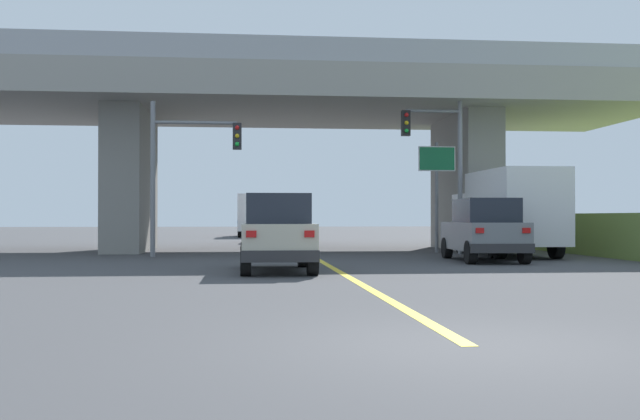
{
  "coord_description": "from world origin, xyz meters",
  "views": [
    {
      "loc": [
        -2.48,
        -8.01,
        1.43
      ],
      "look_at": [
        0.03,
        16.59,
        1.66
      ],
      "focal_mm": 41.97,
      "sensor_mm": 36.0,
      "label": 1
    }
  ],
  "objects_px": {
    "suv_lead": "(277,233)",
    "traffic_signal_nearside": "(442,153)",
    "semi_truck_distant": "(254,215)",
    "sedan_oncoming": "(272,224)",
    "highway_sign": "(437,172)",
    "suv_crossing": "(484,230)",
    "traffic_signal_farside": "(183,159)",
    "box_truck": "(508,212)"
  },
  "relations": [
    {
      "from": "semi_truck_distant",
      "to": "sedan_oncoming",
      "type": "bearing_deg",
      "value": -85.9
    },
    {
      "from": "traffic_signal_farside",
      "to": "highway_sign",
      "type": "relative_size",
      "value": 1.26
    },
    {
      "from": "sedan_oncoming",
      "to": "highway_sign",
      "type": "relative_size",
      "value": 1.03
    },
    {
      "from": "traffic_signal_nearside",
      "to": "traffic_signal_farside",
      "type": "distance_m",
      "value": 9.7
    },
    {
      "from": "suv_crossing",
      "to": "highway_sign",
      "type": "distance_m",
      "value": 6.2
    },
    {
      "from": "sedan_oncoming",
      "to": "box_truck",
      "type": "bearing_deg",
      "value": -62.7
    },
    {
      "from": "suv_crossing",
      "to": "semi_truck_distant",
      "type": "height_order",
      "value": "semi_truck_distant"
    },
    {
      "from": "box_truck",
      "to": "semi_truck_distant",
      "type": "xyz_separation_m",
      "value": [
        -8.92,
        27.95,
        -0.02
      ]
    },
    {
      "from": "suv_lead",
      "to": "box_truck",
      "type": "bearing_deg",
      "value": 38.06
    },
    {
      "from": "suv_lead",
      "to": "sedan_oncoming",
      "type": "height_order",
      "value": "same"
    },
    {
      "from": "suv_crossing",
      "to": "traffic_signal_nearside",
      "type": "bearing_deg",
      "value": 96.08
    },
    {
      "from": "suv_crossing",
      "to": "traffic_signal_nearside",
      "type": "relative_size",
      "value": 0.73
    },
    {
      "from": "sedan_oncoming",
      "to": "traffic_signal_farside",
      "type": "height_order",
      "value": "traffic_signal_farside"
    },
    {
      "from": "box_truck",
      "to": "traffic_signal_farside",
      "type": "height_order",
      "value": "traffic_signal_farside"
    },
    {
      "from": "sedan_oncoming",
      "to": "traffic_signal_farside",
      "type": "xyz_separation_m",
      "value": [
        -3.77,
        -14.79,
        2.52
      ]
    },
    {
      "from": "sedan_oncoming",
      "to": "semi_truck_distant",
      "type": "bearing_deg",
      "value": 94.1
    },
    {
      "from": "suv_lead",
      "to": "suv_crossing",
      "type": "xyz_separation_m",
      "value": [
        6.88,
        3.91,
        0.0
      ]
    },
    {
      "from": "box_truck",
      "to": "highway_sign",
      "type": "xyz_separation_m",
      "value": [
        -1.94,
        2.82,
        1.61
      ]
    },
    {
      "from": "sedan_oncoming",
      "to": "highway_sign",
      "type": "xyz_separation_m",
      "value": [
        6.1,
        -12.75,
        2.21
      ]
    },
    {
      "from": "suv_crossing",
      "to": "box_truck",
      "type": "bearing_deg",
      "value": 60.44
    },
    {
      "from": "suv_lead",
      "to": "sedan_oncoming",
      "type": "distance_m",
      "value": 22.45
    },
    {
      "from": "box_truck",
      "to": "traffic_signal_nearside",
      "type": "distance_m",
      "value": 3.35
    },
    {
      "from": "suv_lead",
      "to": "traffic_signal_nearside",
      "type": "height_order",
      "value": "traffic_signal_nearside"
    },
    {
      "from": "suv_lead",
      "to": "box_truck",
      "type": "xyz_separation_m",
      "value": [
        8.78,
        6.87,
        0.61
      ]
    },
    {
      "from": "suv_lead",
      "to": "box_truck",
      "type": "relative_size",
      "value": 0.64
    },
    {
      "from": "suv_crossing",
      "to": "traffic_signal_farside",
      "type": "height_order",
      "value": "traffic_signal_farside"
    },
    {
      "from": "suv_crossing",
      "to": "traffic_signal_farside",
      "type": "relative_size",
      "value": 0.81
    },
    {
      "from": "semi_truck_distant",
      "to": "traffic_signal_nearside",
      "type": "bearing_deg",
      "value": -75.69
    },
    {
      "from": "box_truck",
      "to": "traffic_signal_farside",
      "type": "xyz_separation_m",
      "value": [
        -11.81,
        0.77,
        1.91
      ]
    },
    {
      "from": "suv_lead",
      "to": "semi_truck_distant",
      "type": "distance_m",
      "value": 34.82
    },
    {
      "from": "sedan_oncoming",
      "to": "traffic_signal_farside",
      "type": "bearing_deg",
      "value": -104.31
    },
    {
      "from": "box_truck",
      "to": "sedan_oncoming",
      "type": "bearing_deg",
      "value": 117.3
    },
    {
      "from": "highway_sign",
      "to": "semi_truck_distant",
      "type": "relative_size",
      "value": 0.65
    },
    {
      "from": "traffic_signal_nearside",
      "to": "highway_sign",
      "type": "relative_size",
      "value": 1.4
    },
    {
      "from": "box_truck",
      "to": "traffic_signal_farside",
      "type": "distance_m",
      "value": 11.99
    },
    {
      "from": "traffic_signal_nearside",
      "to": "semi_truck_distant",
      "type": "bearing_deg",
      "value": 104.31
    },
    {
      "from": "highway_sign",
      "to": "traffic_signal_farside",
      "type": "bearing_deg",
      "value": -168.28
    },
    {
      "from": "suv_crossing",
      "to": "traffic_signal_farside",
      "type": "bearing_deg",
      "value": 162.34
    },
    {
      "from": "semi_truck_distant",
      "to": "highway_sign",
      "type": "bearing_deg",
      "value": -74.47
    },
    {
      "from": "sedan_oncoming",
      "to": "suv_lead",
      "type": "bearing_deg",
      "value": -91.9
    },
    {
      "from": "traffic_signal_nearside",
      "to": "highway_sign",
      "type": "height_order",
      "value": "traffic_signal_nearside"
    },
    {
      "from": "box_truck",
      "to": "semi_truck_distant",
      "type": "relative_size",
      "value": 0.97
    }
  ]
}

